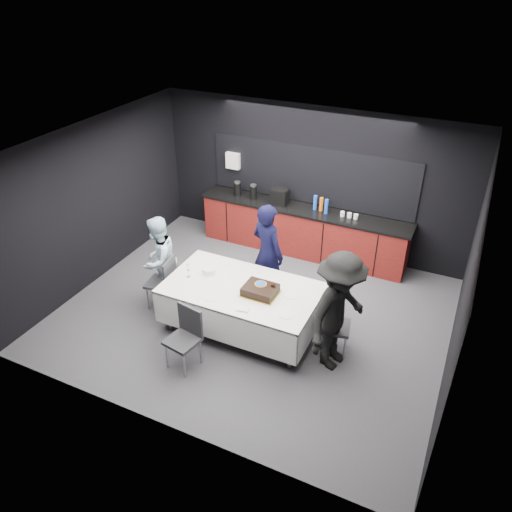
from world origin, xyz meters
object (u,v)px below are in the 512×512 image
(cake_assembly, at_px, (260,290))
(person_right, at_px, (338,312))
(party_table, at_px, (242,295))
(champagne_flute, at_px, (188,268))
(chair_left, at_px, (164,279))
(chair_right, at_px, (330,321))
(plate_stack, at_px, (209,271))
(chair_near, at_px, (186,333))
(person_left, at_px, (159,260))
(person_center, at_px, (268,253))

(cake_assembly, bearing_deg, person_right, -4.62)
(party_table, bearing_deg, champagne_flute, -173.36)
(party_table, height_order, chair_left, chair_left)
(champagne_flute, bearing_deg, chair_right, 5.12)
(champagne_flute, relative_size, chair_left, 0.24)
(party_table, distance_m, plate_stack, 0.67)
(chair_right, bearing_deg, person_right, -54.91)
(chair_right, bearing_deg, party_table, -175.85)
(party_table, xyz_separation_m, champagne_flute, (-0.87, -0.10, 0.30))
(chair_near, height_order, person_left, person_left)
(champagne_flute, height_order, person_center, person_center)
(party_table, height_order, champagne_flute, champagne_flute)
(person_left, bearing_deg, person_right, 83.67)
(cake_assembly, xyz_separation_m, chair_near, (-0.68, -0.99, -0.31))
(chair_right, xyz_separation_m, person_center, (-1.36, 0.82, 0.34))
(cake_assembly, xyz_separation_m, chair_left, (-1.71, -0.00, -0.31))
(plate_stack, distance_m, chair_left, 0.83)
(chair_right, bearing_deg, cake_assembly, -172.98)
(person_left, bearing_deg, champagne_flute, 69.77)
(chair_right, distance_m, person_left, 2.97)
(chair_near, height_order, person_center, person_center)
(champagne_flute, relative_size, person_center, 0.13)
(chair_left, xyz_separation_m, chair_right, (2.76, 0.13, 0.00))
(person_center, bearing_deg, chair_right, 171.10)
(chair_right, relative_size, person_right, 0.51)
(plate_stack, xyz_separation_m, chair_right, (2.00, -0.02, -0.30))
(chair_left, bearing_deg, champagne_flute, -7.74)
(cake_assembly, distance_m, champagne_flute, 1.19)
(party_table, bearing_deg, person_left, 174.70)
(party_table, xyz_separation_m, cake_assembly, (0.32, -0.03, 0.20))
(party_table, height_order, person_center, person_center)
(chair_near, bearing_deg, party_table, 70.38)
(chair_right, relative_size, chair_near, 1.00)
(plate_stack, relative_size, champagne_flute, 0.90)
(chair_left, height_order, chair_near, same)
(party_table, bearing_deg, person_right, -4.78)
(person_center, bearing_deg, plate_stack, 73.92)
(party_table, relative_size, plate_stack, 11.53)
(party_table, xyz_separation_m, chair_left, (-1.39, -0.03, -0.11))
(chair_left, bearing_deg, person_left, 139.01)
(cake_assembly, relative_size, chair_left, 0.56)
(person_center, bearing_deg, cake_assembly, 130.39)
(party_table, relative_size, chair_left, 2.51)
(person_left, distance_m, person_right, 3.14)
(party_table, relative_size, chair_right, 2.51)
(cake_assembly, height_order, person_left, person_left)
(plate_stack, xyz_separation_m, chair_near, (0.27, -1.13, -0.30))
(chair_left, bearing_deg, cake_assembly, 0.02)
(chair_left, bearing_deg, party_table, 1.26)
(champagne_flute, height_order, person_right, person_right)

